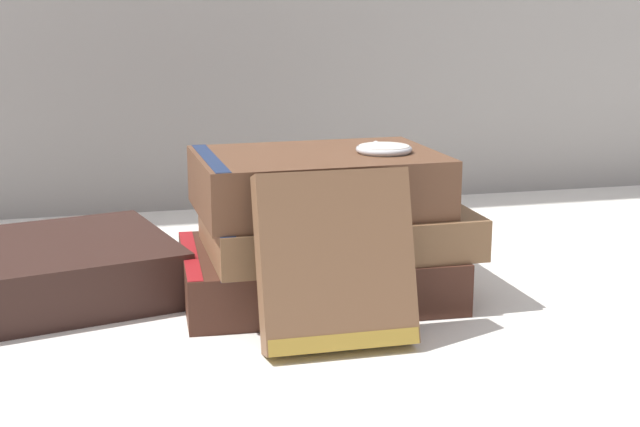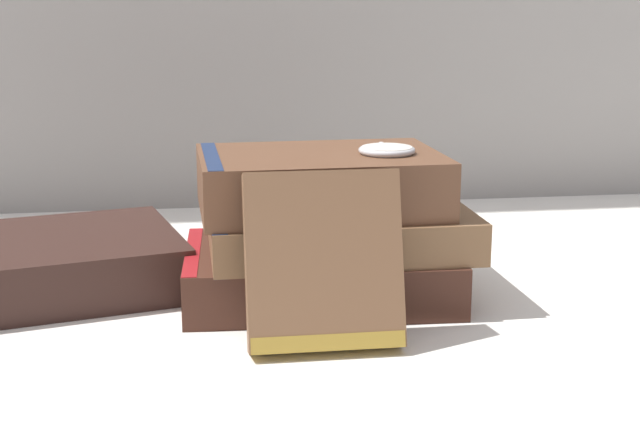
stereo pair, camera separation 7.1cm
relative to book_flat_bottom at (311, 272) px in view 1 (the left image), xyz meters
The scene contains 8 objects.
ground_plane 0.06m from the book_flat_bottom, 84.63° to the right, with size 3.00×3.00×0.00m, color white.
book_flat_bottom is the anchor object (origin of this frame).
book_flat_middle 0.04m from the book_flat_bottom, 20.90° to the right, with size 0.22×0.15×0.04m.
book_flat_top 0.08m from the book_flat_bottom, 45.85° to the right, with size 0.20×0.14×0.05m.
book_side_left 0.25m from the book_flat_bottom, 169.59° to the left, with size 0.28×0.23×0.05m.
book_leaning_front 0.12m from the book_flat_bottom, 93.79° to the right, with size 0.11×0.06×0.13m.
pocket_watch 0.12m from the book_flat_bottom, 13.48° to the right, with size 0.05×0.05×0.01m.
reading_glasses 0.12m from the book_flat_bottom, 107.73° to the left, with size 0.11×0.06×0.00m.
Camera 1 is at (-0.17, -0.66, 0.25)m, focal length 50.00 mm.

